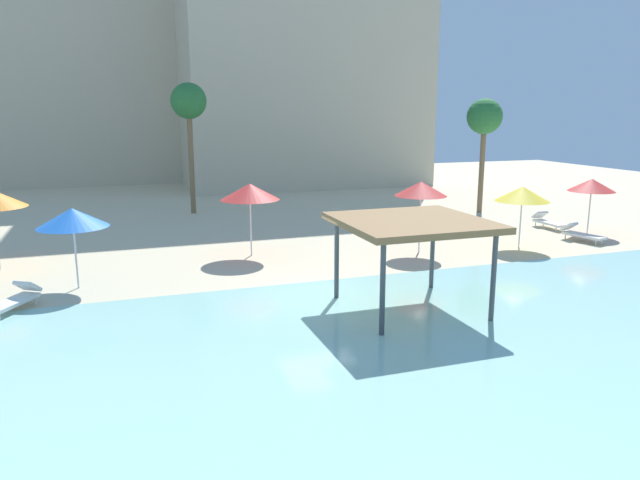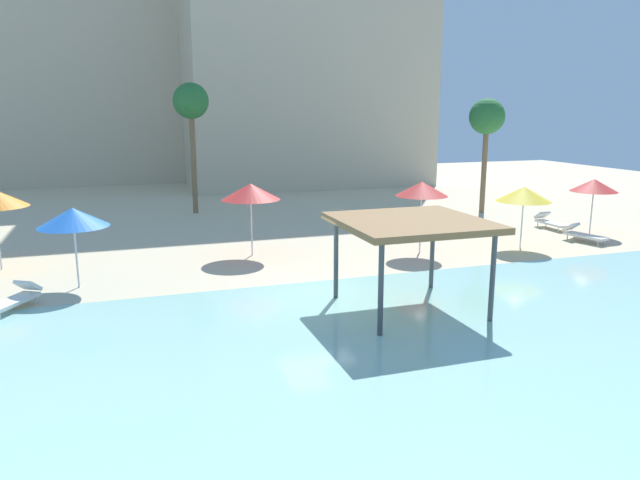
% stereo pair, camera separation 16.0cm
% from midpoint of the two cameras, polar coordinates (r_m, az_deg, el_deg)
% --- Properties ---
extents(ground_plane, '(80.00, 80.00, 0.00)m').
position_cam_midpoint_polar(ground_plane, '(18.15, 0.58, -5.42)').
color(ground_plane, beige).
extents(lagoon_water, '(44.00, 13.50, 0.04)m').
position_cam_midpoint_polar(lagoon_water, '(13.62, 8.01, -11.67)').
color(lagoon_water, '#99D1C6').
rests_on(lagoon_water, ground).
extents(shade_pavilion, '(3.90, 3.90, 2.60)m').
position_cam_midpoint_polar(shade_pavilion, '(16.55, 8.98, 1.37)').
color(shade_pavilion, '#42474C').
rests_on(shade_pavilion, ground).
extents(beach_umbrella_blue_1, '(2.17, 2.17, 2.57)m').
position_cam_midpoint_polar(beach_umbrella_blue_1, '(20.02, -22.37, 2.01)').
color(beach_umbrella_blue_1, silver).
rests_on(beach_umbrella_blue_1, ground).
extents(beach_umbrella_red_2, '(2.06, 2.06, 2.51)m').
position_cam_midpoint_polar(beach_umbrella_red_2, '(29.59, 24.91, 4.77)').
color(beach_umbrella_red_2, silver).
rests_on(beach_umbrella_red_2, ground).
extents(beach_umbrella_red_3, '(2.25, 2.25, 2.81)m').
position_cam_midpoint_polar(beach_umbrella_red_3, '(22.88, -6.45, 4.62)').
color(beach_umbrella_red_3, silver).
rests_on(beach_umbrella_red_3, ground).
extents(beach_umbrella_yellow_4, '(2.18, 2.18, 2.52)m').
position_cam_midpoint_polar(beach_umbrella_yellow_4, '(25.47, 19.11, 4.17)').
color(beach_umbrella_yellow_4, silver).
rests_on(beach_umbrella_yellow_4, ground).
extents(beach_umbrella_red_5, '(2.04, 2.04, 2.83)m').
position_cam_midpoint_polar(beach_umbrella_red_5, '(23.52, 9.92, 4.84)').
color(beach_umbrella_red_5, silver).
rests_on(beach_umbrella_red_5, ground).
extents(lounge_chair_0, '(1.04, 1.99, 0.74)m').
position_cam_midpoint_polar(lounge_chair_0, '(27.98, 23.98, 0.54)').
color(lounge_chair_0, white).
rests_on(lounge_chair_0, ground).
extents(lounge_chair_1, '(0.61, 1.90, 0.74)m').
position_cam_midpoint_polar(lounge_chair_1, '(30.53, 21.29, 1.67)').
color(lounge_chair_1, white).
rests_on(lounge_chair_1, ground).
extents(lounge_chair_2, '(1.50, 1.93, 0.74)m').
position_cam_midpoint_polar(lounge_chair_2, '(18.93, -26.98, -5.00)').
color(lounge_chair_2, white).
rests_on(lounge_chair_2, ground).
extents(palm_tree_0, '(1.90, 1.90, 6.15)m').
position_cam_midpoint_polar(palm_tree_0, '(33.71, 15.82, 11.07)').
color(palm_tree_0, brown).
rests_on(palm_tree_0, ground).
extents(palm_tree_1, '(1.90, 1.90, 6.97)m').
position_cam_midpoint_polar(palm_tree_1, '(33.02, -12.11, 12.56)').
color(palm_tree_1, brown).
rests_on(palm_tree_1, ground).
extents(hotel_block_0, '(19.72, 9.15, 21.10)m').
position_cam_midpoint_polar(hotel_block_0, '(51.85, -22.07, 17.02)').
color(hotel_block_0, beige).
rests_on(hotel_block_0, ground).
extents(hotel_block_1, '(17.61, 11.40, 20.45)m').
position_cam_midpoint_polar(hotel_block_1, '(47.22, -1.75, 18.02)').
color(hotel_block_1, beige).
rests_on(hotel_block_1, ground).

